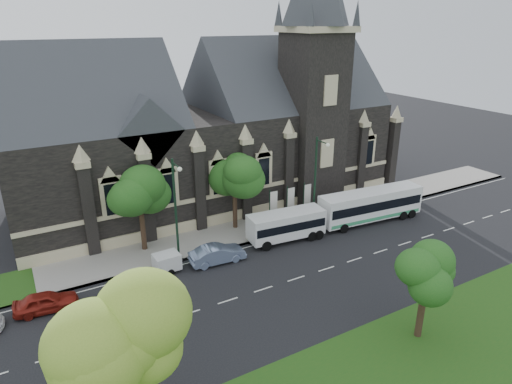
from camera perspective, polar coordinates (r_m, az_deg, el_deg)
ground at (r=34.77m, az=0.94°, el=-12.25°), size 160.00×160.00×0.00m
sidewalk at (r=42.08m, az=-5.68°, el=-5.91°), size 80.00×5.00×0.15m
museum at (r=49.32m, az=-5.03°, el=8.20°), size 40.00×17.70×29.90m
tree_park_near at (r=20.81m, az=-15.59°, el=-17.43°), size 4.42×4.42×8.56m
tree_park_east at (r=29.95m, az=20.89°, el=-9.39°), size 3.40×3.40×6.28m
tree_walk_right at (r=42.14m, az=-2.65°, el=2.68°), size 4.08×4.08×7.80m
tree_walk_left at (r=39.16m, az=-14.45°, el=0.42°), size 3.91×3.91×7.64m
street_lamp_near at (r=42.91m, az=7.69°, el=1.86°), size 0.36×1.88×9.00m
street_lamp_mid at (r=36.63m, az=-10.11°, el=-1.72°), size 0.36×1.88×9.00m
banner_flag_left at (r=43.36m, az=2.08°, el=-1.61°), size 0.90×0.10×4.00m
banner_flag_center at (r=44.37m, az=4.28°, el=-1.11°), size 0.90×0.10×4.00m
banner_flag_right at (r=45.45m, az=6.38°, el=-0.64°), size 0.90×0.10×4.00m
tour_coach at (r=46.30m, az=14.38°, el=-1.60°), size 11.27×3.41×3.24m
shuttle_bus at (r=41.20m, az=3.89°, el=-4.11°), size 7.34×3.12×2.76m
box_trailer at (r=37.19m, az=-11.27°, el=-8.70°), size 2.96×1.74×1.57m
sedan at (r=37.99m, az=-4.94°, el=-7.85°), size 4.81×1.93×1.56m
car_far_red at (r=35.36m, az=-25.14°, el=-12.52°), size 4.38×2.14×1.44m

